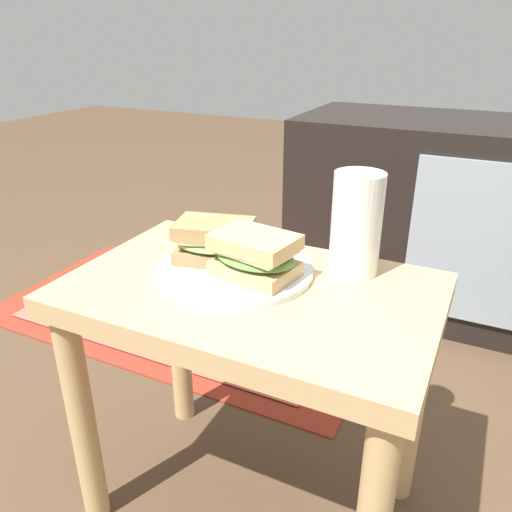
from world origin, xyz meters
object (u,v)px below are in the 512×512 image
object	(u,v)px
plate	(235,270)
sandwich_back	(255,255)
tv_cabinet	(457,219)
beer_glass	(356,226)
sandwich_front	(214,241)

from	to	relation	value
plate	sandwich_back	world-z (taller)	sandwich_back
plate	sandwich_back	bearing A→B (deg)	-14.56
tv_cabinet	beer_glass	world-z (taller)	beer_glass
plate	sandwich_front	xyz separation A→B (m)	(-0.04, 0.01, 0.04)
sandwich_front	sandwich_back	size ratio (longest dim) A/B	1.00
plate	beer_glass	size ratio (longest dim) A/B	1.54
plate	sandwich_back	distance (m)	0.06
sandwich_back	plate	bearing A→B (deg)	165.44
sandwich_back	beer_glass	world-z (taller)	beer_glass
plate	tv_cabinet	bearing A→B (deg)	73.95
sandwich_front	sandwich_back	distance (m)	0.09
sandwich_front	sandwich_back	bearing A→B (deg)	-14.56
tv_cabinet	sandwich_front	xyz separation A→B (m)	(-0.31, -0.91, 0.21)
plate	beer_glass	bearing A→B (deg)	27.51
sandwich_back	beer_glass	size ratio (longest dim) A/B	0.90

